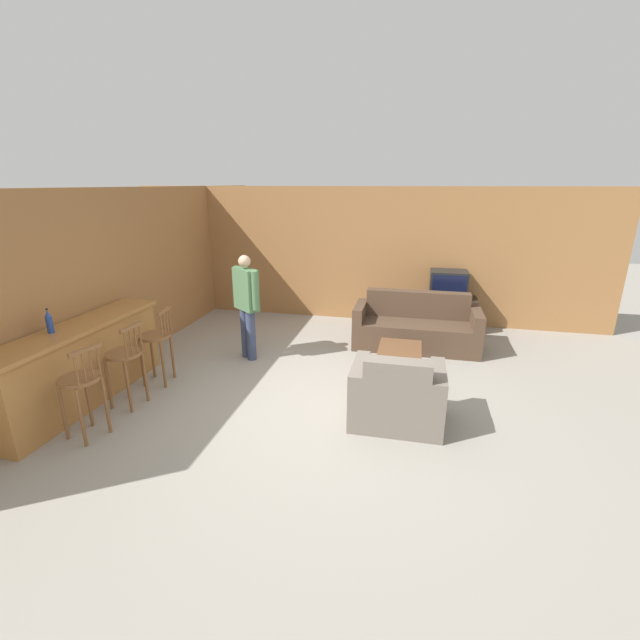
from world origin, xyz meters
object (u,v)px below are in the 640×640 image
object	(u,v)px
coffee_table	(399,356)
tv	(448,284)
person_by_window	(247,302)
bar_chair_far	(156,342)
bar_chair_mid	(125,360)
couch_far	(416,328)
armchair_near	(397,397)
tv_unit	(446,313)
bottle	(49,322)
bar_chair_near	(82,386)

from	to	relation	value
coffee_table	tv	xyz separation A→B (m)	(0.75, 2.40, 0.52)
person_by_window	bar_chair_far	bearing A→B (deg)	-128.66
bar_chair_mid	coffee_table	bearing A→B (deg)	24.60
couch_far	armchair_near	distance (m)	2.55
tv_unit	tv	distance (m)	0.56
armchair_near	bottle	xyz separation A→B (m)	(-3.94, -0.61, 0.81)
tv_unit	bottle	world-z (taller)	bottle
couch_far	tv_unit	distance (m)	1.17
bar_chair_mid	bottle	bearing A→B (deg)	-156.10
bar_chair_near	tv_unit	world-z (taller)	bar_chair_near
bar_chair_mid	bottle	world-z (taller)	bottle
armchair_near	coffee_table	world-z (taller)	armchair_near
couch_far	tv	distance (m)	1.29
bar_chair_far	person_by_window	distance (m)	1.44
bar_chair_mid	bottle	distance (m)	0.92
person_by_window	couch_far	bearing A→B (deg)	22.98
bar_chair_far	armchair_near	bearing A→B (deg)	-6.22
bar_chair_mid	armchair_near	bearing A→B (deg)	5.35
bar_chair_far	bottle	bearing A→B (deg)	-125.26
tv_unit	tv	bearing A→B (deg)	-90.00
coffee_table	tv	distance (m)	2.57
coffee_table	tv	size ratio (longest dim) A/B	1.59
tv_unit	person_by_window	world-z (taller)	person_by_window
couch_far	person_by_window	world-z (taller)	person_by_window
couch_far	armchair_near	xyz separation A→B (m)	(-0.18, -2.54, 0.00)
tv_unit	tv	world-z (taller)	tv
armchair_near	tv_unit	distance (m)	3.65
bar_chair_near	armchair_near	bearing A→B (deg)	17.34
bar_chair_near	tv	bearing A→B (deg)	49.12
bar_chair_mid	tv	xyz separation A→B (m)	(3.98, 3.88, 0.28)
coffee_table	bar_chair_near	bearing A→B (deg)	-145.84
bar_chair_far	tv_unit	world-z (taller)	bar_chair_far
bar_chair_near	bottle	bearing A→B (deg)	148.79
bar_chair_near	bottle	xyz separation A→B (m)	(-0.68, 0.41, 0.54)
bar_chair_mid	armchair_near	size ratio (longest dim) A/B	1.03
bar_chair_far	bottle	world-z (taller)	bottle
bottle	armchair_near	bearing A→B (deg)	8.75
bar_chair_near	person_by_window	xyz separation A→B (m)	(0.88, 2.47, 0.32)
bar_chair_near	person_by_window	size ratio (longest dim) A/B	0.65
armchair_near	person_by_window	xyz separation A→B (m)	(-2.38, 1.45, 0.59)
coffee_table	bar_chair_far	bearing A→B (deg)	-165.77
tv	coffee_table	bearing A→B (deg)	-107.30
bar_chair_near	tv_unit	bearing A→B (deg)	49.13
armchair_near	tv	bearing A→B (deg)	78.63
tv_unit	person_by_window	xyz separation A→B (m)	(-3.10, -2.13, 0.60)
tv	person_by_window	size ratio (longest dim) A/B	0.40
coffee_table	tv	bearing A→B (deg)	72.70
tv_unit	person_by_window	size ratio (longest dim) A/B	0.66
couch_far	bar_chair_far	bearing A→B (deg)	-147.59
bar_chair_mid	tv_unit	distance (m)	5.57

